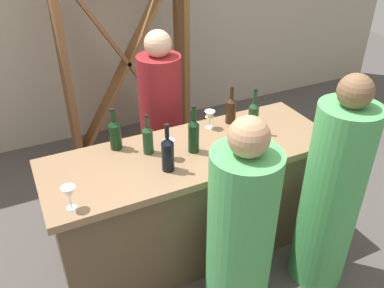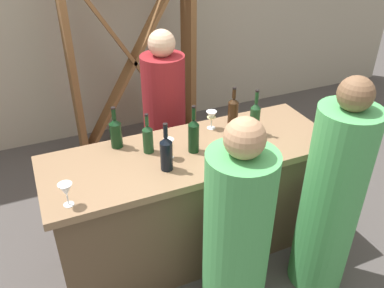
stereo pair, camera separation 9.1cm
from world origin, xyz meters
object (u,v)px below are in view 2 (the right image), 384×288
at_px(wine_bottle_far_right_olive_green, 255,118).
at_px(person_left_guest, 331,200).
at_px(wine_bottle_center_near_black, 166,152).
at_px(person_right_guest, 165,126).
at_px(wine_bottle_second_right_dark_green, 194,135).
at_px(wine_glass_near_left, 66,190).
at_px(wine_rack, 133,61).
at_px(person_center_guest, 237,237).
at_px(wine_glass_near_center, 169,145).
at_px(wine_bottle_second_left_olive_green, 148,138).
at_px(wine_glass_near_right, 211,117).
at_px(wine_bottle_rightmost_amber_brown, 233,110).
at_px(wine_bottle_leftmost_dark_green, 116,132).

height_order(wine_bottle_far_right_olive_green, person_left_guest, person_left_guest).
bearing_deg(wine_bottle_center_near_black, person_right_guest, 70.91).
distance_m(wine_bottle_center_near_black, wine_bottle_second_right_dark_green, 0.27).
bearing_deg(wine_glass_near_left, wine_bottle_far_right_olive_green, 11.47).
bearing_deg(wine_rack, person_center_guest, -91.62).
distance_m(wine_bottle_second_right_dark_green, wine_glass_near_left, 0.89).
bearing_deg(wine_glass_near_left, wine_glass_near_center, 17.90).
bearing_deg(wine_glass_near_center, wine_bottle_second_left_olive_green, 128.37).
bearing_deg(person_left_guest, wine_glass_near_left, 78.99).
distance_m(wine_glass_near_right, person_center_guest, 0.95).
height_order(wine_glass_near_center, person_right_guest, person_right_guest).
bearing_deg(person_left_guest, wine_bottle_rightmost_amber_brown, 19.97).
distance_m(wine_bottle_leftmost_dark_green, person_left_guest, 1.48).
height_order(wine_bottle_rightmost_amber_brown, person_left_guest, person_left_guest).
xyz_separation_m(wine_rack, wine_glass_near_right, (0.17, -1.43, 0.02)).
distance_m(wine_bottle_second_right_dark_green, person_center_guest, 0.72).
distance_m(wine_rack, wine_glass_near_center, 1.69).
distance_m(wine_bottle_center_near_black, person_center_guest, 0.66).
relative_size(wine_bottle_center_near_black, person_center_guest, 0.22).
xyz_separation_m(wine_bottle_far_right_olive_green, person_center_guest, (-0.48, -0.65, -0.38)).
xyz_separation_m(wine_glass_near_left, wine_glass_near_center, (0.68, 0.22, -0.00)).
xyz_separation_m(wine_bottle_center_near_black, wine_bottle_rightmost_amber_brown, (0.67, 0.37, -0.01)).
height_order(wine_glass_near_center, wine_glass_near_right, wine_glass_near_center).
bearing_deg(wine_bottle_second_left_olive_green, wine_bottle_leftmost_dark_green, 139.85).
relative_size(wine_bottle_far_right_olive_green, person_center_guest, 0.23).
height_order(wine_bottle_far_right_olive_green, person_right_guest, person_right_guest).
height_order(wine_bottle_rightmost_amber_brown, wine_glass_near_right, wine_bottle_rightmost_amber_brown).
bearing_deg(wine_bottle_center_near_black, wine_rack, 80.07).
bearing_deg(wine_bottle_second_left_olive_green, person_center_guest, -68.23).
bearing_deg(wine_glass_near_right, wine_bottle_far_right_olive_green, -38.07).
xyz_separation_m(wine_bottle_second_left_olive_green, person_center_guest, (0.29, -0.72, -0.36)).
height_order(person_left_guest, person_center_guest, person_left_guest).
distance_m(wine_bottle_second_left_olive_green, wine_glass_near_right, 0.54).
bearing_deg(wine_glass_near_left, wine_bottle_rightmost_amber_brown, 20.23).
bearing_deg(wine_bottle_far_right_olive_green, person_center_guest, -126.57).
relative_size(wine_bottle_second_left_olive_green, person_center_guest, 0.19).
bearing_deg(wine_bottle_second_left_olive_green, wine_bottle_far_right_olive_green, -5.30).
relative_size(wine_bottle_far_right_olive_green, wine_glass_near_center, 2.40).
distance_m(wine_glass_near_left, wine_glass_near_center, 0.72).
bearing_deg(person_center_guest, wine_glass_near_right, 3.22).
relative_size(wine_rack, wine_bottle_leftmost_dark_green, 6.61).
xyz_separation_m(person_center_guest, person_right_guest, (0.06, 1.37, 0.05)).
xyz_separation_m(wine_bottle_leftmost_dark_green, wine_glass_near_left, (-0.40, -0.50, -0.01)).
height_order(wine_bottle_leftmost_dark_green, wine_bottle_far_right_olive_green, wine_bottle_far_right_olive_green).
bearing_deg(wine_bottle_leftmost_dark_green, wine_bottle_rightmost_amber_brown, -1.30).
bearing_deg(wine_bottle_second_right_dark_green, wine_rack, 87.43).
bearing_deg(wine_bottle_second_right_dark_green, wine_bottle_rightmost_amber_brown, 29.58).
xyz_separation_m(wine_rack, person_center_guest, (-0.06, -2.27, -0.33)).
bearing_deg(wine_bottle_leftmost_dark_green, wine_glass_near_center, -44.85).
height_order(wine_bottle_center_near_black, wine_bottle_second_right_dark_green, wine_bottle_second_right_dark_green).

